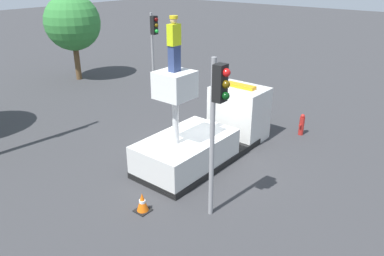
% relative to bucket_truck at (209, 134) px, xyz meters
% --- Properties ---
extents(ground_plane, '(120.00, 120.00, 0.00)m').
position_rel_bucket_truck_xyz_m(ground_plane, '(-0.56, 0.00, -0.89)').
color(ground_plane, '#38383A').
extents(bucket_truck, '(6.31, 2.27, 3.81)m').
position_rel_bucket_truck_xyz_m(bucket_truck, '(0.00, 0.00, 0.00)').
color(bucket_truck, black).
rests_on(bucket_truck, ground).
extents(worker, '(0.40, 0.26, 1.75)m').
position_rel_bucket_truck_xyz_m(worker, '(-1.95, 0.00, 3.80)').
color(worker, navy).
rests_on(worker, bucket_truck).
extents(traffic_light_pole, '(0.34, 0.57, 4.81)m').
position_rel_bucket_truck_xyz_m(traffic_light_pole, '(-3.08, -2.52, 2.52)').
color(traffic_light_pole, gray).
rests_on(traffic_light_pole, ground).
extents(traffic_light_across, '(0.34, 0.57, 4.62)m').
position_rel_bucket_truck_xyz_m(traffic_light_across, '(4.30, 7.10, 2.39)').
color(traffic_light_across, gray).
rests_on(traffic_light_across, ground).
extents(fire_hydrant, '(0.46, 0.22, 0.98)m').
position_rel_bucket_truck_xyz_m(fire_hydrant, '(4.16, -2.05, -0.41)').
color(fire_hydrant, '#B2231E').
rests_on(fire_hydrant, ground).
extents(traffic_cone_rear, '(0.46, 0.46, 0.64)m').
position_rel_bucket_truck_xyz_m(traffic_cone_rear, '(-4.31, -0.69, -0.59)').
color(traffic_cone_rear, black).
rests_on(traffic_cone_rear, ground).
extents(tree_left_bg, '(3.51, 3.51, 5.45)m').
position_rel_bucket_truck_xyz_m(tree_left_bg, '(3.32, 13.29, 2.78)').
color(tree_left_bg, brown).
rests_on(tree_left_bg, ground).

